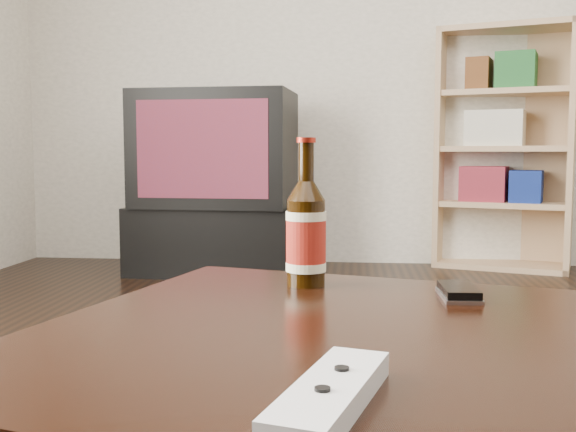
# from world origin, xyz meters

# --- Properties ---
(wall_back) EXTENTS (5.00, 0.02, 2.70)m
(wall_back) POSITION_xyz_m (0.00, 3.01, 1.35)
(wall_back) COLOR beige
(wall_back) RESTS_ON ground
(tv_stand) EXTENTS (1.01, 0.55, 0.39)m
(tv_stand) POSITION_xyz_m (-1.17, 2.53, 0.20)
(tv_stand) COLOR black
(tv_stand) RESTS_ON floor
(tv) EXTENTS (0.91, 0.60, 0.66)m
(tv) POSITION_xyz_m (-1.17, 2.53, 0.72)
(tv) COLOR black
(tv) RESTS_ON tv_stand
(bookshelf) EXTENTS (0.85, 0.59, 1.45)m
(bookshelf) POSITION_xyz_m (0.52, 2.93, 0.75)
(bookshelf) COLOR tan
(bookshelf) RESTS_ON floor
(coffee_table) EXTENTS (1.44, 1.05, 0.48)m
(coffee_table) POSITION_xyz_m (-0.14, -0.55, 0.42)
(coffee_table) COLOR black
(coffee_table) RESTS_ON floor
(beer_bottle) EXTENTS (0.08, 0.08, 0.24)m
(beer_bottle) POSITION_xyz_m (-0.46, -0.19, 0.57)
(beer_bottle) COLOR black
(beer_bottle) RESTS_ON coffee_table
(phone) EXTENTS (0.06, 0.11, 0.02)m
(phone) POSITION_xyz_m (-0.22, -0.26, 0.49)
(phone) COLOR #AAA9AC
(phone) RESTS_ON coffee_table
(remote) EXTENTS (0.11, 0.21, 0.03)m
(remote) POSITION_xyz_m (-0.40, -0.73, 0.49)
(remote) COLOR #BBBBBD
(remote) RESTS_ON coffee_table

